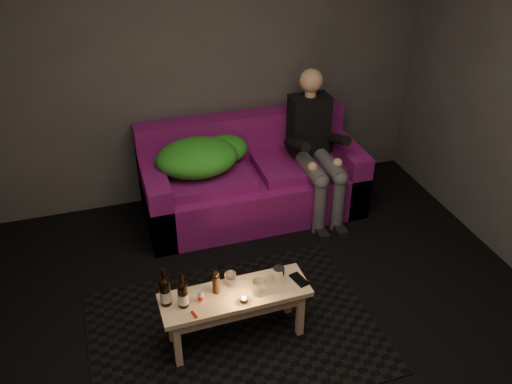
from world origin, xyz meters
TOP-DOWN VIEW (x-y plane):
  - floor at (0.00, 0.00)m, footprint 4.50×4.50m
  - room at (0.00, 0.47)m, footprint 4.50×4.50m
  - rug at (-0.32, 0.36)m, footprint 2.01×1.48m
  - sofa at (0.24, 1.82)m, footprint 1.94×0.88m
  - green_blanket at (-0.20, 1.81)m, footprint 0.86×0.58m
  - person at (0.79, 1.66)m, footprint 0.35×0.81m
  - coffee_table at (-0.32, 0.31)m, footprint 0.99×0.34m
  - beer_bottle_a at (-0.77, 0.35)m, footprint 0.07×0.07m
  - beer_bottle_b at (-0.66, 0.29)m, footprint 0.07×0.07m
  - salt_shaker at (-0.55, 0.30)m, footprint 0.04×0.04m
  - pepper_mill at (-0.43, 0.35)m, footprint 0.05×0.05m
  - tumbler_back at (-0.33, 0.40)m, footprint 0.10×0.10m
  - tealight at (-0.29, 0.22)m, footprint 0.05×0.05m
  - tumbler_front at (-0.18, 0.26)m, footprint 0.09×0.09m
  - steel_cup at (-0.01, 0.34)m, footprint 0.09×0.09m
  - smartphone at (0.12, 0.30)m, footprint 0.11×0.16m
  - red_lighter at (-0.62, 0.19)m, footprint 0.03×0.07m

SIDE VIEW (x-z plane):
  - floor at x=0.00m, z-range 0.00..0.00m
  - rug at x=-0.32m, z-range 0.00..0.01m
  - sofa at x=0.24m, z-range -0.12..0.72m
  - coffee_table at x=-0.32m, z-range 0.13..0.53m
  - smartphone at x=0.12m, z-range 0.40..0.41m
  - red_lighter at x=-0.62m, z-range 0.40..0.41m
  - tealight at x=-0.29m, z-range 0.40..0.45m
  - salt_shaker at x=-0.55m, z-range 0.40..0.49m
  - tumbler_back at x=-0.33m, z-range 0.40..0.49m
  - tumbler_front at x=-0.18m, z-range 0.40..0.51m
  - steel_cup at x=-0.01m, z-range 0.40..0.51m
  - pepper_mill at x=-0.43m, z-range 0.40..0.54m
  - beer_bottle_b at x=-0.66m, z-range 0.37..0.64m
  - beer_bottle_a at x=-0.77m, z-range 0.37..0.65m
  - green_blanket at x=-0.20m, z-range 0.48..0.78m
  - person at x=0.79m, z-range 0.02..1.32m
  - room at x=0.00m, z-range -0.61..3.89m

